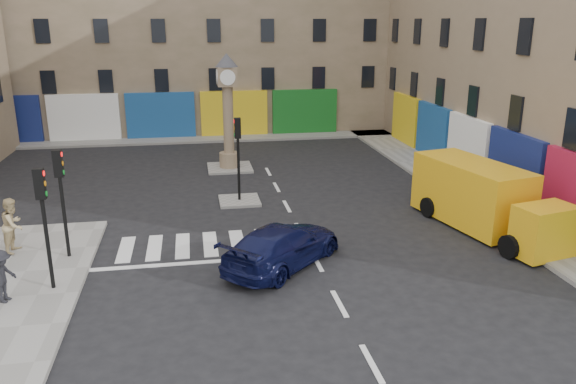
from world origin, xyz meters
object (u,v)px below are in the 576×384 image
object	(u,v)px
pedestrian_dark	(3,276)
traffic_light_island	(238,146)
traffic_light_left_far	(61,186)
pedestrian_tan	(13,225)
traffic_light_left_near	(43,210)
clock_pillar	(228,105)
navy_sedan	(283,245)
yellow_van	(483,199)

from	to	relation	value
pedestrian_dark	traffic_light_island	bearing A→B (deg)	-23.28
pedestrian_dark	traffic_light_left_far	bearing A→B (deg)	-2.30
pedestrian_tan	pedestrian_dark	bearing A→B (deg)	-160.52
traffic_light_left_near	traffic_light_left_far	distance (m)	2.40
clock_pillar	navy_sedan	world-z (taller)	clock_pillar
navy_sedan	pedestrian_dark	distance (m)	8.38
traffic_light_left_far	clock_pillar	bearing A→B (deg)	61.06
traffic_light_island	pedestrian_dark	size ratio (longest dim) A/B	2.38
yellow_van	traffic_light_left_far	bearing A→B (deg)	168.88
traffic_light_island	pedestrian_tan	size ratio (longest dim) A/B	1.93
traffic_light_left_far	yellow_van	size ratio (longest dim) A/B	0.51
clock_pillar	yellow_van	world-z (taller)	clock_pillar
traffic_light_island	yellow_van	size ratio (longest dim) A/B	0.51
traffic_light_left_near	traffic_light_island	size ratio (longest dim) A/B	1.00
clock_pillar	pedestrian_dark	distance (m)	16.48
yellow_van	pedestrian_dark	world-z (taller)	yellow_van
traffic_light_island	clock_pillar	xyz separation A→B (m)	(0.00, 6.00, 0.96)
navy_sedan	pedestrian_tan	world-z (taller)	pedestrian_tan
yellow_van	traffic_light_island	bearing A→B (deg)	138.36
traffic_light_left_far	pedestrian_dark	xyz separation A→B (m)	(-1.14, -3.08, -1.69)
pedestrian_dark	traffic_light_left_near	bearing A→B (deg)	-41.19
pedestrian_dark	clock_pillar	bearing A→B (deg)	-9.22
yellow_van	pedestrian_dark	bearing A→B (deg)	179.33
pedestrian_dark	navy_sedan	bearing A→B (deg)	-62.37
traffic_light_left_far	traffic_light_left_near	bearing A→B (deg)	-90.00
clock_pillar	pedestrian_dark	size ratio (longest dim) A/B	3.92
traffic_light_island	clock_pillar	size ratio (longest dim) A/B	0.61
traffic_light_left_near	traffic_light_left_far	size ratio (longest dim) A/B	1.00
traffic_light_left_far	clock_pillar	distance (m)	13.05
traffic_light_left_far	navy_sedan	bearing A→B (deg)	-13.22
traffic_light_island	pedestrian_tan	xyz separation A→B (m)	(-8.18, -4.63, -1.48)
traffic_light_left_near	traffic_light_island	world-z (taller)	traffic_light_left_near
traffic_light_island	navy_sedan	distance (m)	7.37
traffic_light_left_far	clock_pillar	xyz separation A→B (m)	(6.30, 11.40, 0.93)
traffic_light_left_far	pedestrian_tan	bearing A→B (deg)	157.70
traffic_light_left_far	yellow_van	world-z (taller)	traffic_light_left_far
clock_pillar	navy_sedan	xyz separation A→B (m)	(0.82, -13.07, -2.84)
traffic_light_left_far	pedestrian_dark	bearing A→B (deg)	-110.28
traffic_light_left_far	navy_sedan	world-z (taller)	traffic_light_left_far
navy_sedan	pedestrian_dark	bearing A→B (deg)	54.56
traffic_light_island	pedestrian_dark	distance (m)	11.40
traffic_light_left_far	traffic_light_island	xyz separation A→B (m)	(6.30, 5.40, -0.03)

